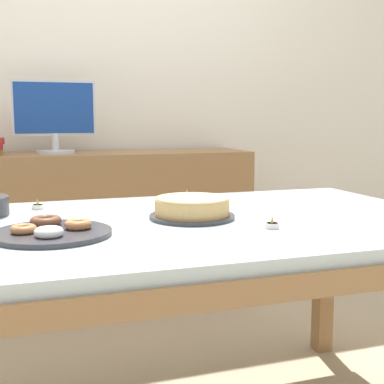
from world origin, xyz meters
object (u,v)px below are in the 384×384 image
object	(u,v)px
pastry_platter	(52,231)
tealight_near_cakes	(272,225)
tealight_right_edge	(38,206)
computer_monitor	(55,117)
tealight_left_edge	(187,196)
cake_chocolate_round	(192,208)

from	to	relation	value
pastry_platter	tealight_near_cakes	size ratio (longest dim) A/B	7.86
pastry_platter	tealight_near_cakes	world-z (taller)	pastry_platter
tealight_right_edge	tealight_near_cakes	size ratio (longest dim) A/B	1.00
tealight_near_cakes	computer_monitor	bearing A→B (deg)	106.60
tealight_left_edge	cake_chocolate_round	bearing A→B (deg)	-106.05
tealight_left_edge	tealight_right_edge	size ratio (longest dim) A/B	1.00
computer_monitor	tealight_right_edge	world-z (taller)	computer_monitor
computer_monitor	tealight_left_edge	distance (m)	1.07
cake_chocolate_round	pastry_platter	xyz separation A→B (m)	(-0.43, -0.11, -0.02)
pastry_platter	tealight_right_edge	distance (m)	0.44
cake_chocolate_round	computer_monitor	bearing A→B (deg)	102.56
pastry_platter	tealight_left_edge	size ratio (longest dim) A/B	7.86
pastry_platter	tealight_left_edge	distance (m)	0.75
tealight_right_edge	tealight_near_cakes	distance (m)	0.82
tealight_near_cakes	cake_chocolate_round	bearing A→B (deg)	127.62
pastry_platter	tealight_near_cakes	xyz separation A→B (m)	(0.59, -0.10, -0.00)
tealight_right_edge	cake_chocolate_round	bearing A→B (deg)	-36.50
cake_chocolate_round	tealight_right_edge	xyz separation A→B (m)	(-0.44, 0.33, -0.02)
computer_monitor	tealight_near_cakes	distance (m)	1.65
computer_monitor	pastry_platter	bearing A→B (deg)	-95.12
cake_chocolate_round	tealight_left_edge	xyz separation A→B (m)	(0.12, 0.40, -0.02)
cake_chocolate_round	pastry_platter	distance (m)	0.44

